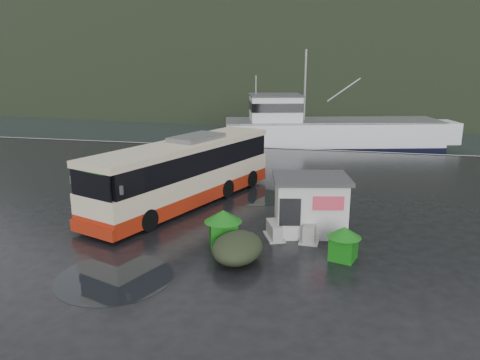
% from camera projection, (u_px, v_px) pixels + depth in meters
% --- Properties ---
extents(ground, '(160.00, 160.00, 0.00)m').
position_uv_depth(ground, '(192.00, 223.00, 22.43)').
color(ground, black).
rests_on(ground, ground).
extents(harbor_water, '(300.00, 180.00, 0.02)m').
position_uv_depth(harbor_water, '(318.00, 88.00, 126.41)').
color(harbor_water, black).
rests_on(harbor_water, ground).
extents(quay_edge, '(160.00, 0.60, 1.50)m').
position_uv_depth(quay_edge, '(262.00, 148.00, 41.33)').
color(quay_edge, '#999993').
rests_on(quay_edge, ground).
extents(headland, '(780.00, 540.00, 570.00)m').
position_uv_depth(headland, '(351.00, 73.00, 256.68)').
color(headland, black).
rests_on(headland, ground).
extents(coach_bus, '(7.47, 13.15, 3.64)m').
position_uv_depth(coach_bus, '(186.00, 203.00, 25.48)').
color(coach_bus, beige).
rests_on(coach_bus, ground).
extents(white_van, '(2.33, 6.23, 2.57)m').
position_uv_depth(white_van, '(127.00, 209.00, 24.61)').
color(white_van, silver).
rests_on(white_van, ground).
extents(waste_bin_left, '(1.47, 1.47, 1.60)m').
position_uv_depth(waste_bin_left, '(223.00, 246.00, 19.68)').
color(waste_bin_left, '#126612').
rests_on(waste_bin_left, ground).
extents(waste_bin_right, '(1.21, 1.21, 1.35)m').
position_uv_depth(waste_bin_right, '(343.00, 259.00, 18.41)').
color(waste_bin_right, '#126612').
rests_on(waste_bin_right, ground).
extents(dome_tent, '(1.98, 2.75, 1.07)m').
position_uv_depth(dome_tent, '(238.00, 260.00, 18.32)').
color(dome_tent, '#252D1B').
rests_on(dome_tent, ground).
extents(ticket_kiosk, '(3.78, 3.15, 2.61)m').
position_uv_depth(ticket_kiosk, '(309.00, 232.00, 21.32)').
color(ticket_kiosk, silver).
rests_on(ticket_kiosk, ground).
extents(jersey_barrier_a, '(1.18, 1.57, 0.71)m').
position_uv_depth(jersey_barrier_a, '(274.00, 238.00, 20.60)').
color(jersey_barrier_a, '#999993').
rests_on(jersey_barrier_a, ground).
extents(jersey_barrier_b, '(0.91, 1.66, 0.80)m').
position_uv_depth(jersey_barrier_b, '(310.00, 239.00, 20.43)').
color(jersey_barrier_b, '#999993').
rests_on(jersey_barrier_b, ground).
extents(fishing_trawler, '(25.15, 11.56, 9.84)m').
position_uv_depth(fishing_trawler, '(332.00, 138.00, 46.19)').
color(fishing_trawler, silver).
rests_on(fishing_trawler, ground).
extents(puddles, '(11.28, 16.06, 0.01)m').
position_uv_depth(puddles, '(155.00, 243.00, 19.96)').
color(puddles, black).
rests_on(puddles, ground).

